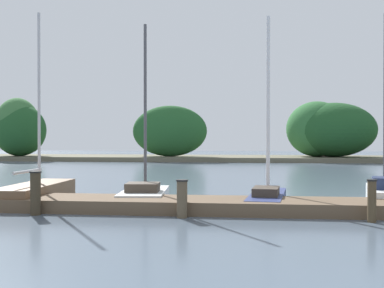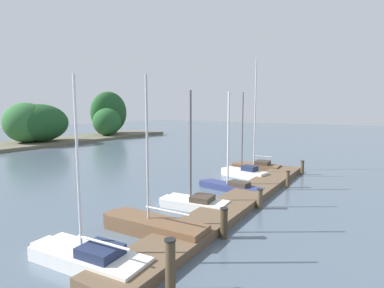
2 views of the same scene
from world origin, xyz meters
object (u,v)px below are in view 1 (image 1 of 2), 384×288
sailboat_3 (268,195)px  mooring_piling_1 (36,193)px  sailboat_2 (145,193)px  sailboat_1 (38,191)px  mooring_piling_2 (182,198)px  mooring_piling_3 (372,201)px

sailboat_3 → mooring_piling_1: sailboat_3 is taller
sailboat_2 → sailboat_1: bearing=88.1°
sailboat_2 → sailboat_3: bearing=-98.1°
mooring_piling_1 → mooring_piling_2: size_ratio=1.19×
sailboat_1 → sailboat_2: size_ratio=1.07×
sailboat_3 → mooring_piling_2: bearing=145.2°
mooring_piling_1 → mooring_piling_3: (8.39, -0.13, -0.06)m
sailboat_2 → mooring_piling_2: size_ratio=5.81×
sailboat_3 → mooring_piling_1: (-6.04, -2.53, 0.25)m
sailboat_1 → mooring_piling_3: (9.46, -2.66, 0.18)m
mooring_piling_1 → sailboat_3: bearing=22.7°
sailboat_1 → mooring_piling_2: sailboat_1 is taller
sailboat_3 → mooring_piling_1: bearing=119.0°
sailboat_3 → mooring_piling_2: size_ratio=5.91×
mooring_piling_2 → mooring_piling_3: 4.55m
sailboat_1 → mooring_piling_2: bearing=-119.0°
mooring_piling_1 → mooring_piling_2: mooring_piling_1 is taller
sailboat_1 → mooring_piling_2: 5.53m
sailboat_3 → mooring_piling_2: sailboat_3 is taller
sailboat_2 → mooring_piling_1: bearing=134.6°
sailboat_1 → sailboat_2: 3.38m
sailboat_3 → mooring_piling_3: 3.55m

